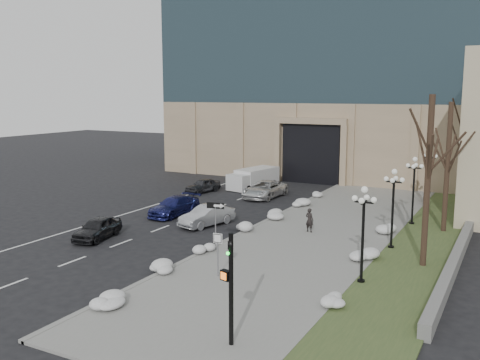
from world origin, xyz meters
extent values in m
plane|color=black|center=(0.00, 0.00, 0.00)|extent=(160.00, 160.00, 0.00)
cube|color=gray|center=(3.50, 14.00, 0.06)|extent=(9.00, 40.00, 0.12)
cube|color=gray|center=(-1.00, 14.00, 0.07)|extent=(0.30, 40.00, 0.14)
cube|color=#384C26|center=(10.00, 14.00, 0.05)|extent=(4.00, 40.00, 0.10)
cube|color=slate|center=(12.00, 16.00, 0.35)|extent=(0.50, 30.00, 0.70)
cube|color=tan|center=(-2.00, 42.00, 4.00)|extent=(40.00, 20.00, 8.00)
cube|color=black|center=(-4.00, 33.00, 3.00)|extent=(6.00, 2.50, 6.00)
cube|color=tan|center=(-4.00, 31.60, 6.30)|extent=(7.50, 0.60, 0.60)
cube|color=tan|center=(-7.50, 31.60, 3.00)|extent=(0.60, 0.60, 6.00)
cube|color=tan|center=(-0.50, 31.60, 3.00)|extent=(0.60, 0.60, 6.00)
imported|color=black|center=(-8.49, 6.13, 0.68)|extent=(2.33, 4.21, 1.36)
imported|color=#A5A7AD|center=(-4.16, 12.20, 0.70)|extent=(2.51, 4.49, 1.40)
imported|color=navy|center=(-7.96, 13.75, 0.69)|extent=(2.21, 4.88, 1.39)
imported|color=silver|center=(-4.91, 23.10, 0.73)|extent=(2.66, 5.37, 1.46)
imported|color=#323338|center=(-11.00, 22.69, 0.63)|extent=(2.19, 3.92, 1.26)
imported|color=black|center=(2.83, 13.53, 0.91)|extent=(0.64, 0.50, 1.57)
cube|color=silver|center=(-7.75, 27.36, 0.93)|extent=(2.88, 4.96, 1.86)
cube|color=silver|center=(-8.27, 24.62, 0.84)|extent=(2.20, 1.83, 1.49)
cylinder|color=black|center=(-9.15, 24.97, 0.33)|extent=(0.35, 0.68, 0.65)
cylinder|color=black|center=(-7.32, 24.63, 0.33)|extent=(0.35, 0.68, 0.65)
cylinder|color=black|center=(-8.41, 28.91, 0.33)|extent=(0.35, 0.68, 0.65)
cylinder|color=black|center=(-6.58, 28.56, 0.33)|extent=(0.35, 0.68, 0.65)
cylinder|color=slate|center=(-0.54, 7.24, 1.41)|extent=(0.07, 0.07, 2.83)
cube|color=black|center=(-0.54, 7.24, 2.72)|extent=(1.02, 0.27, 0.35)
cube|color=white|center=(-0.38, 7.25, 2.72)|extent=(0.48, 0.12, 0.13)
cone|color=white|center=(-0.11, 7.31, 2.72)|extent=(0.30, 0.33, 0.28)
cylinder|color=slate|center=(1.84, 3.43, 1.12)|extent=(0.06, 0.06, 2.25)
cube|color=white|center=(1.84, 3.43, 2.04)|extent=(0.49, 0.06, 0.49)
cube|color=black|center=(1.84, 3.41, 2.04)|extent=(0.43, 0.03, 0.43)
cube|color=white|center=(1.84, 3.40, 2.04)|extent=(0.37, 0.02, 0.37)
cylinder|color=black|center=(5.93, -2.63, 2.13)|extent=(0.17, 0.17, 4.25)
cylinder|color=black|center=(5.93, -2.63, 0.05)|extent=(0.53, 0.53, 0.11)
imported|color=black|center=(5.93, -2.63, 3.51)|extent=(0.41, 0.96, 0.19)
sphere|color=#19E533|center=(5.88, -2.79, 3.56)|extent=(0.13, 0.13, 0.13)
cube|color=black|center=(5.67, -2.56, 2.66)|extent=(0.42, 0.30, 0.37)
cube|color=orange|center=(5.64, -2.68, 2.66)|extent=(0.26, 0.09, 0.27)
ellipsoid|color=silver|center=(-0.38, -2.03, 0.30)|extent=(1.10, 1.60, 0.36)
ellipsoid|color=silver|center=(-0.86, 2.92, 0.30)|extent=(1.10, 1.60, 0.36)
ellipsoid|color=silver|center=(-0.53, 6.44, 0.30)|extent=(1.10, 1.60, 0.36)
ellipsoid|color=silver|center=(-0.83, 11.99, 0.30)|extent=(1.10, 1.60, 0.36)
ellipsoid|color=silver|center=(-0.56, 15.88, 0.30)|extent=(1.10, 1.60, 0.36)
ellipsoid|color=silver|center=(-0.87, 20.81, 0.30)|extent=(1.10, 1.60, 0.36)
ellipsoid|color=silver|center=(-0.55, 24.60, 0.30)|extent=(1.10, 1.60, 0.36)
ellipsoid|color=silver|center=(7.88, 2.79, 0.30)|extent=(1.10, 1.60, 0.36)
ellipsoid|color=silver|center=(7.47, 9.43, 0.30)|extent=(1.10, 1.60, 0.36)
ellipsoid|color=silver|center=(7.37, 15.49, 0.30)|extent=(1.10, 1.60, 0.36)
cylinder|color=black|center=(8.30, 6.00, 0.10)|extent=(0.36, 0.36, 0.20)
cylinder|color=black|center=(8.30, 6.00, 2.00)|extent=(0.14, 0.14, 4.00)
cylinder|color=black|center=(8.30, 6.00, 4.00)|extent=(0.10, 0.90, 0.10)
cylinder|color=black|center=(8.30, 6.00, 4.00)|extent=(0.90, 0.10, 0.10)
sphere|color=silver|center=(8.30, 6.00, 4.60)|extent=(0.32, 0.32, 0.32)
sphere|color=silver|center=(8.75, 6.00, 4.15)|extent=(0.28, 0.28, 0.28)
sphere|color=silver|center=(7.85, 6.00, 4.15)|extent=(0.28, 0.28, 0.28)
sphere|color=silver|center=(8.30, 6.45, 4.15)|extent=(0.28, 0.28, 0.28)
sphere|color=silver|center=(8.30, 5.55, 4.15)|extent=(0.28, 0.28, 0.28)
cylinder|color=black|center=(8.30, 12.50, 0.10)|extent=(0.36, 0.36, 0.20)
cylinder|color=black|center=(8.30, 12.50, 2.00)|extent=(0.14, 0.14, 4.00)
cylinder|color=black|center=(8.30, 12.50, 4.00)|extent=(0.10, 0.90, 0.10)
cylinder|color=black|center=(8.30, 12.50, 4.00)|extent=(0.90, 0.10, 0.10)
sphere|color=silver|center=(8.30, 12.50, 4.60)|extent=(0.32, 0.32, 0.32)
sphere|color=silver|center=(8.75, 12.50, 4.15)|extent=(0.28, 0.28, 0.28)
sphere|color=silver|center=(7.85, 12.50, 4.15)|extent=(0.28, 0.28, 0.28)
sphere|color=silver|center=(8.30, 12.95, 4.15)|extent=(0.28, 0.28, 0.28)
sphere|color=silver|center=(8.30, 12.05, 4.15)|extent=(0.28, 0.28, 0.28)
cylinder|color=black|center=(8.30, 19.00, 0.10)|extent=(0.36, 0.36, 0.20)
cylinder|color=black|center=(8.30, 19.00, 2.00)|extent=(0.14, 0.14, 4.00)
cylinder|color=black|center=(8.30, 19.00, 4.00)|extent=(0.10, 0.90, 0.10)
cylinder|color=black|center=(8.30, 19.00, 4.00)|extent=(0.90, 0.10, 0.10)
sphere|color=silver|center=(8.30, 19.00, 4.60)|extent=(0.32, 0.32, 0.32)
sphere|color=silver|center=(8.75, 19.00, 4.15)|extent=(0.28, 0.28, 0.28)
sphere|color=silver|center=(7.85, 19.00, 4.15)|extent=(0.28, 0.28, 0.28)
sphere|color=silver|center=(8.30, 19.45, 4.15)|extent=(0.28, 0.28, 0.28)
sphere|color=silver|center=(8.30, 18.55, 4.15)|extent=(0.28, 0.28, 0.28)
cylinder|color=black|center=(8.30, 25.50, 0.10)|extent=(0.36, 0.36, 0.20)
cylinder|color=black|center=(8.30, 25.50, 2.00)|extent=(0.14, 0.14, 4.00)
cylinder|color=black|center=(8.30, 25.50, 4.00)|extent=(0.10, 0.90, 0.10)
cylinder|color=black|center=(8.30, 25.50, 4.00)|extent=(0.90, 0.10, 0.10)
sphere|color=silver|center=(8.30, 25.50, 4.60)|extent=(0.32, 0.32, 0.32)
sphere|color=silver|center=(8.75, 25.50, 4.15)|extent=(0.28, 0.28, 0.28)
sphere|color=silver|center=(7.85, 25.50, 4.15)|extent=(0.28, 0.28, 0.28)
sphere|color=silver|center=(8.30, 25.95, 4.15)|extent=(0.28, 0.28, 0.28)
sphere|color=silver|center=(8.30, 25.05, 4.15)|extent=(0.28, 0.28, 0.28)
cylinder|color=black|center=(10.50, 10.00, 4.50)|extent=(0.32, 0.32, 9.00)
cylinder|color=black|center=(10.50, 18.00, 4.25)|extent=(0.32, 0.32, 8.50)
cylinder|color=black|center=(10.50, 26.00, 4.75)|extent=(0.32, 0.32, 9.50)
camera|label=1|loc=(14.64, -18.41, 9.09)|focal=40.00mm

